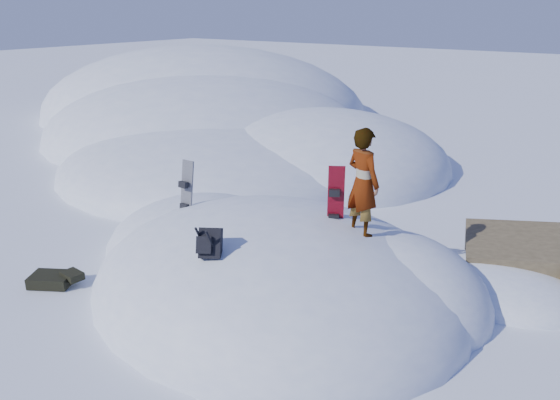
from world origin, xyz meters
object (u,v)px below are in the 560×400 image
Objects in this scene: snowboard_dark at (186,198)px; person at (363,183)px; snowboard_red at (335,208)px; backpack at (210,243)px.

person reaches higher than snowboard_dark.
person reaches higher than snowboard_red.
snowboard_red is 2.39m from backpack.
person is (3.61, 0.44, 0.86)m from snowboard_dark.
snowboard_red is at bearing 6.20° from person.
snowboard_dark is at bearing 159.86° from snowboard_red.
snowboard_dark is 2.72× the size of backpack.
person is at bearing 22.83° from backpack.
snowboard_red reaches higher than snowboard_dark.
snowboard_red reaches higher than backpack.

